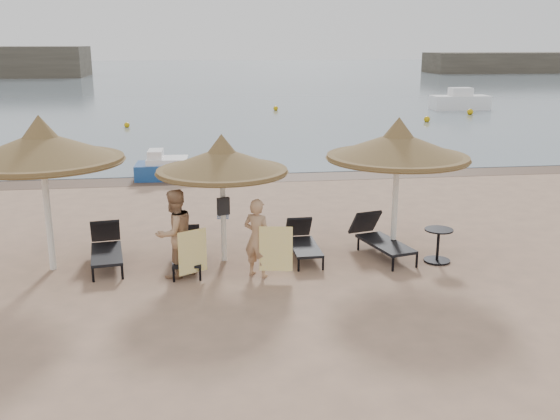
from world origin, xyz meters
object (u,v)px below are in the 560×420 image
Objects in this scene: palapa_center at (222,161)px; lounger_far_right at (379,237)px; palapa_right at (398,146)px; pedal_boat at (167,168)px; person_right at (257,232)px; palapa_left at (41,148)px; lounger_far_left at (106,247)px; lounger_near_left at (187,250)px; lounger_near_right at (303,241)px; side_table at (438,246)px; person_left at (174,227)px.

lounger_far_right is at bearing -0.98° from palapa_center.
palapa_right is at bearing -22.61° from lounger_far_right.
palapa_center reaches higher than pedal_boat.
palapa_left is at bearing 21.47° from person_right.
person_right is at bearing -28.04° from lounger_far_left.
palapa_center is at bearing 178.43° from palapa_right.
lounger_near_left is (-0.82, -0.20, -1.89)m from palapa_center.
lounger_far_right is 3.10m from person_right.
palapa_right is 1.78× the size of lounger_near_left.
lounger_near_left reaches higher than lounger_near_right.
person_right is at bearing -58.47° from palapa_center.
palapa_right reaches higher than lounger_far_left.
lounger_near_right is 2.36× the size of side_table.
palapa_center is 1.49× the size of person_right.
person_left reaches higher than pedal_boat.
side_table is at bearing -54.37° from pedal_boat.
lounger_far_right is at bearing 149.97° from person_left.
person_left is (-2.81, -0.86, 0.71)m from lounger_near_right.
palapa_right is 2.37m from side_table.
lounger_near_right is (1.78, 0.05, -1.90)m from palapa_center.
lounger_far_left is 0.95× the size of lounger_far_right.
lounger_near_left is 0.83× the size of person_left.
palapa_center is 1.34× the size of person_left.
palapa_center is 1.37× the size of lounger_far_right.
lounger_far_left is (1.10, 0.18, -2.24)m from palapa_left.
lounger_far_right is at bearing -9.70° from lounger_far_left.
palapa_center is at bearing 164.62° from lounger_far_right.
palapa_right is 1.39× the size of pedal_boat.
person_right is at bearing -163.71° from palapa_right.
lounger_near_right is at bearing 175.66° from palapa_right.
lounger_far_left is 1.03× the size of person_right.
palapa_right is at bearing -56.32° from pedal_boat.
lounger_near_right is 0.85× the size of lounger_far_right.
palapa_right is 1.65× the size of person_right.
palapa_center is at bearing -24.08° from person_right.
palapa_right is at bearing -0.38° from palapa_left.
palapa_right is 1.48× the size of person_left.
side_table is (7.21, -0.84, -0.03)m from lounger_far_left.
palapa_right is at bearing -4.89° from lounger_near_right.
lounger_near_left is 5.50m from side_table.
person_right is (4.29, -0.98, -1.66)m from palapa_left.
lounger_near_left is 0.78× the size of pedal_boat.
palapa_right reaches higher than lounger_near_right.
palapa_right is 4.22× the size of side_table.
palapa_left reaches higher than palapa_center.
pedal_boat reaches higher than lounger_far_right.
person_right is 0.84× the size of pedal_boat.
palapa_center reaches higher than person_left.
person_left reaches higher than lounger_near_left.
pedal_boat is at bearing 100.09° from palapa_center.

